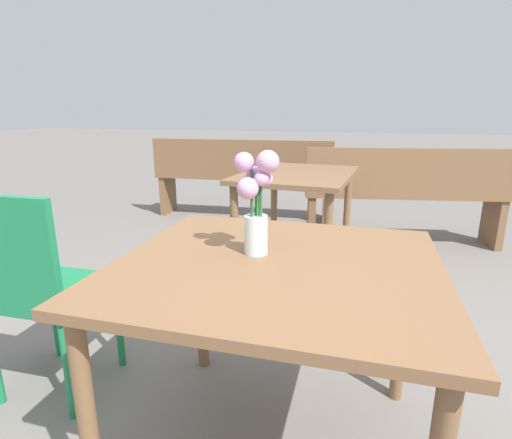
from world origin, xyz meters
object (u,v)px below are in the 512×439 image
at_px(cafe_chair, 36,284).
at_px(bench_middle, 405,193).
at_px(flower_vase, 255,201).
at_px(bench_near, 242,175).
at_px(table_front, 277,288).
at_px(table_back, 297,191).

height_order(cafe_chair, bench_middle, cafe_chair).
relative_size(flower_vase, cafe_chair, 0.38).
bearing_deg(bench_near, flower_vase, -70.10).
bearing_deg(bench_middle, cafe_chair, -120.99).
height_order(table_front, bench_near, bench_near).
distance_m(cafe_chair, bench_near, 2.89).
distance_m(table_front, bench_middle, 2.49).
bearing_deg(bench_near, table_front, -68.92).
bearing_deg(bench_middle, table_back, -126.24).
height_order(flower_vase, bench_near, flower_vase).
height_order(table_front, flower_vase, flower_vase).
bearing_deg(bench_middle, table_front, -101.78).
xyz_separation_m(table_front, cafe_chair, (-0.95, -0.00, -0.12)).
relative_size(cafe_chair, bench_middle, 0.51).
height_order(flower_vase, bench_middle, flower_vase).
xyz_separation_m(cafe_chair, bench_near, (-0.16, 2.89, -0.03)).
distance_m(flower_vase, cafe_chair, 0.95).
distance_m(bench_near, table_back, 1.71).
xyz_separation_m(bench_near, bench_middle, (1.62, -0.45, -0.01)).
bearing_deg(cafe_chair, bench_middle, 59.01).
distance_m(table_front, flower_vase, 0.28).
bearing_deg(table_front, flower_vase, 151.63).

